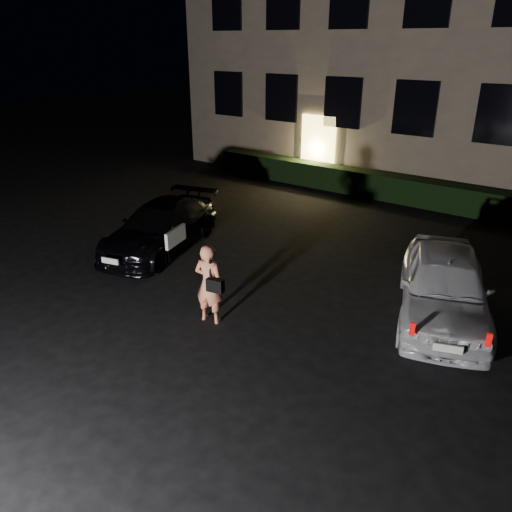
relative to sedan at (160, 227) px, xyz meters
The scene contains 6 objects.
ground 4.42m from the sedan, 39.53° to the right, with size 80.00×80.00×0.00m, color black.
building 13.77m from the sedan, 74.55° to the left, with size 20.00×8.11×12.00m.
hedge 8.42m from the sedan, 66.38° to the left, with size 15.00×0.70×0.85m, color black.
sedan is the anchor object (origin of this frame).
hatch 7.03m from the sedan, ahead, with size 2.90×4.34×1.37m.
man 3.99m from the sedan, 29.80° to the right, with size 0.71×0.49×1.60m.
Camera 1 is at (5.84, -5.41, 5.03)m, focal length 35.00 mm.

